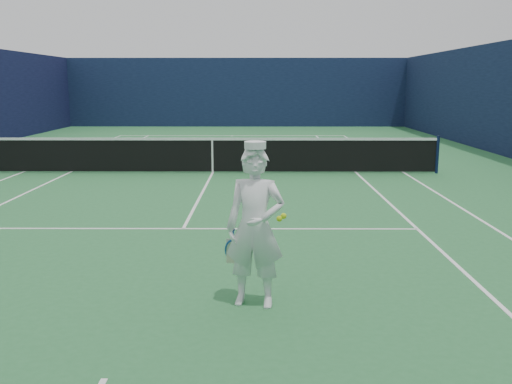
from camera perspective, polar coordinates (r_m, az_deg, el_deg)
ground at (r=16.36m, az=-4.36°, el=1.92°), size 80.00×80.00×0.00m
court_markings at (r=16.36m, az=-4.36°, el=1.93°), size 11.03×23.83×0.01m
windscreen_fence at (r=16.17m, az=-4.46°, el=8.93°), size 20.12×36.12×4.00m
tennis_net at (r=16.28m, az=-4.38°, el=3.85°), size 12.88×0.09×1.07m
tennis_player at (r=6.44m, az=-0.09°, el=-3.52°), size 0.76×0.60×1.89m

